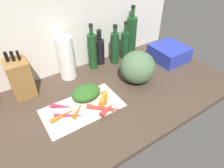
# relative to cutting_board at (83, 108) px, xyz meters

# --- Properties ---
(ground_plane) EXTENTS (1.70, 0.80, 0.03)m
(ground_plane) POSITION_rel_cutting_board_xyz_m (0.10, 0.02, -0.02)
(ground_plane) COLOR #47382B
(wall_back) EXTENTS (1.70, 0.03, 0.60)m
(wall_back) POSITION_rel_cutting_board_xyz_m (0.10, 0.41, 0.30)
(wall_back) COLOR silver
(wall_back) RESTS_ON ground_plane
(cutting_board) EXTENTS (0.43, 0.24, 0.01)m
(cutting_board) POSITION_rel_cutting_board_xyz_m (0.00, 0.00, 0.00)
(cutting_board) COLOR beige
(cutting_board) RESTS_ON ground_plane
(carrot_0) EXTENTS (0.09, 0.09, 0.02)m
(carrot_0) POSITION_rel_cutting_board_xyz_m (-0.04, -0.02, 0.01)
(carrot_0) COLOR orange
(carrot_0) RESTS_ON cutting_board
(carrot_1) EXTENTS (0.13, 0.11, 0.02)m
(carrot_1) POSITION_rel_cutting_board_xyz_m (0.12, -0.10, 0.01)
(carrot_1) COLOR red
(carrot_1) RESTS_ON cutting_board
(carrot_2) EXTENTS (0.14, 0.10, 0.02)m
(carrot_2) POSITION_rel_cutting_board_xyz_m (-0.09, -0.03, 0.01)
(carrot_2) COLOR #B2264C
(carrot_2) RESTS_ON cutting_board
(carrot_3) EXTENTS (0.15, 0.04, 0.02)m
(carrot_3) POSITION_rel_cutting_board_xyz_m (-0.11, -0.01, 0.02)
(carrot_3) COLOR orange
(carrot_3) RESTS_ON cutting_board
(carrot_4) EXTENTS (0.12, 0.13, 0.03)m
(carrot_4) POSITION_rel_cutting_board_xyz_m (0.14, 0.00, 0.02)
(carrot_4) COLOR orange
(carrot_4) RESTS_ON cutting_board
(carrot_5) EXTENTS (0.13, 0.14, 0.03)m
(carrot_5) POSITION_rel_cutting_board_xyz_m (0.08, -0.08, 0.02)
(carrot_5) COLOR red
(carrot_5) RESTS_ON cutting_board
(carrot_6) EXTENTS (0.13, 0.06, 0.03)m
(carrot_6) POSITION_rel_cutting_board_xyz_m (0.13, 0.04, 0.02)
(carrot_6) COLOR orange
(carrot_6) RESTS_ON cutting_board
(carrot_7) EXTENTS (0.11, 0.10, 0.03)m
(carrot_7) POSITION_rel_cutting_board_xyz_m (-0.10, 0.06, 0.02)
(carrot_7) COLOR #B2264C
(carrot_7) RESTS_ON cutting_board
(carrot_8) EXTENTS (0.10, 0.10, 0.03)m
(carrot_8) POSITION_rel_cutting_board_xyz_m (0.15, -0.01, 0.02)
(carrot_8) COLOR orange
(carrot_8) RESTS_ON cutting_board
(carrot_9) EXTENTS (0.11, 0.07, 0.03)m
(carrot_9) POSITION_rel_cutting_board_xyz_m (0.10, -0.10, 0.02)
(carrot_9) COLOR red
(carrot_9) RESTS_ON cutting_board
(carrot_greens_pile) EXTENTS (0.17, 0.13, 0.07)m
(carrot_greens_pile) POSITION_rel_cutting_board_xyz_m (0.06, 0.06, 0.04)
(carrot_greens_pile) COLOR #2D6023
(carrot_greens_pile) RESTS_ON cutting_board
(winter_squash) EXTENTS (0.22, 0.22, 0.20)m
(winter_squash) POSITION_rel_cutting_board_xyz_m (0.41, 0.04, 0.10)
(winter_squash) COLOR #4C6B47
(winter_squash) RESTS_ON ground_plane
(knife_block) EXTENTS (0.12, 0.14, 0.28)m
(knife_block) POSITION_rel_cutting_board_xyz_m (-0.23, 0.31, 0.11)
(knife_block) COLOR olive
(knife_block) RESTS_ON ground_plane
(paper_towel_roll) EXTENTS (0.11, 0.11, 0.28)m
(paper_towel_roll) POSITION_rel_cutting_board_xyz_m (0.06, 0.32, 0.14)
(paper_towel_roll) COLOR white
(paper_towel_roll) RESTS_ON ground_plane
(bottle_0) EXTENTS (0.06, 0.06, 0.32)m
(bottle_0) POSITION_rel_cutting_board_xyz_m (0.25, 0.33, 0.13)
(bottle_0) COLOR #19421E
(bottle_0) RESTS_ON ground_plane
(bottle_1) EXTENTS (0.06, 0.06, 0.25)m
(bottle_1) POSITION_rel_cutting_board_xyz_m (0.32, 0.35, 0.10)
(bottle_1) COLOR black
(bottle_1) RESTS_ON ground_plane
(bottle_2) EXTENTS (0.06, 0.06, 0.29)m
(bottle_2) POSITION_rel_cutting_board_xyz_m (0.42, 0.29, 0.12)
(bottle_2) COLOR #19421E
(bottle_2) RESTS_ON ground_plane
(bottle_3) EXTENTS (0.06, 0.06, 0.28)m
(bottle_3) POSITION_rel_cutting_board_xyz_m (0.51, 0.30, 0.11)
(bottle_3) COLOR #19421E
(bottle_3) RESTS_ON ground_plane
(bottle_4) EXTENTS (0.07, 0.07, 0.37)m
(bottle_4) POSITION_rel_cutting_board_xyz_m (0.60, 0.34, 0.14)
(bottle_4) COLOR #19421E
(bottle_4) RESTS_ON ground_plane
(dish_rack) EXTENTS (0.23, 0.24, 0.10)m
(dish_rack) POSITION_rel_cutting_board_xyz_m (0.78, 0.11, 0.05)
(dish_rack) COLOR #2838AD
(dish_rack) RESTS_ON ground_plane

